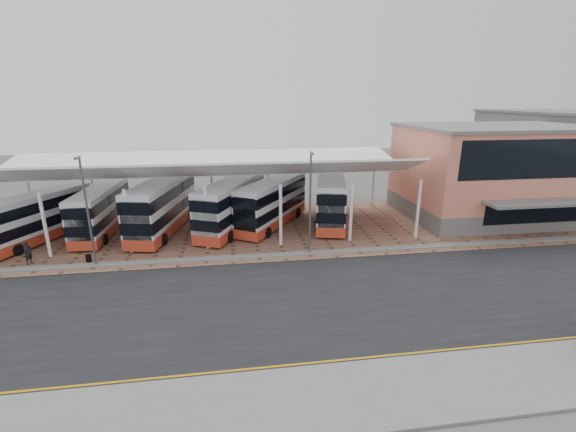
% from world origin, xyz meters
% --- Properties ---
extents(ground, '(140.00, 140.00, 0.00)m').
position_xyz_m(ground, '(0.00, 0.00, 0.00)').
color(ground, '#4C4E48').
extents(road, '(120.00, 14.00, 0.02)m').
position_xyz_m(road, '(0.00, -1.00, 0.01)').
color(road, black).
rests_on(road, ground).
extents(forecourt, '(72.00, 16.00, 0.06)m').
position_xyz_m(forecourt, '(2.00, 13.00, 0.03)').
color(forecourt, brown).
rests_on(forecourt, ground).
extents(sidewalk, '(120.00, 4.00, 0.14)m').
position_xyz_m(sidewalk, '(0.00, -9.00, 0.07)').
color(sidewalk, slate).
rests_on(sidewalk, ground).
extents(north_kerb, '(120.00, 0.80, 0.14)m').
position_xyz_m(north_kerb, '(0.00, 6.20, 0.07)').
color(north_kerb, slate).
rests_on(north_kerb, ground).
extents(yellow_line_near, '(120.00, 0.12, 0.01)m').
position_xyz_m(yellow_line_near, '(0.00, -7.00, 0.03)').
color(yellow_line_near, '#C28708').
rests_on(yellow_line_near, road).
extents(yellow_line_far, '(120.00, 0.12, 0.01)m').
position_xyz_m(yellow_line_far, '(0.00, -6.70, 0.03)').
color(yellow_line_far, '#C28708').
rests_on(yellow_line_far, road).
extents(canopy, '(37.00, 11.63, 7.07)m').
position_xyz_m(canopy, '(-6.00, 13.94, 5.80)').
color(canopy, white).
rests_on(canopy, ground).
extents(terminal, '(18.40, 14.40, 9.25)m').
position_xyz_m(terminal, '(23.00, 13.92, 4.66)').
color(terminal, slate).
rests_on(terminal, ground).
extents(lamp_west, '(0.16, 0.90, 8.07)m').
position_xyz_m(lamp_west, '(-14.00, 6.27, 4.36)').
color(lamp_west, '#4F5155').
rests_on(lamp_west, ground).
extents(lamp_east, '(0.16, 0.90, 8.07)m').
position_xyz_m(lamp_east, '(2.00, 6.27, 4.36)').
color(lamp_east, '#4F5155').
rests_on(lamp_east, ground).
extents(bus_0, '(6.26, 10.02, 4.11)m').
position_xyz_m(bus_0, '(-20.28, 12.49, 2.10)').
color(bus_0, silver).
rests_on(bus_0, forecourt).
extents(bus_1, '(2.76, 10.09, 4.13)m').
position_xyz_m(bus_1, '(-15.63, 13.83, 2.11)').
color(bus_1, silver).
rests_on(bus_1, forecourt).
extents(bus_2, '(4.88, 11.72, 4.71)m').
position_xyz_m(bus_2, '(-10.20, 13.56, 2.40)').
color(bus_2, silver).
rests_on(bus_2, forecourt).
extents(bus_3, '(6.79, 11.08, 4.53)m').
position_xyz_m(bus_3, '(-3.94, 13.33, 2.31)').
color(bus_3, silver).
rests_on(bus_3, forecourt).
extents(bus_4, '(7.76, 10.24, 4.37)m').
position_xyz_m(bus_4, '(-0.13, 13.75, 2.23)').
color(bus_4, silver).
rests_on(bus_4, forecourt).
extents(bus_5, '(5.10, 11.38, 4.57)m').
position_xyz_m(bus_5, '(5.67, 14.22, 2.33)').
color(bus_5, silver).
rests_on(bus_5, forecourt).
extents(pedestrian, '(0.62, 0.75, 1.78)m').
position_xyz_m(pedestrian, '(-18.91, 7.24, 0.95)').
color(pedestrian, black).
rests_on(pedestrian, forecourt).
extents(suitcase, '(0.34, 0.25, 0.59)m').
position_xyz_m(suitcase, '(-14.71, 6.99, 0.35)').
color(suitcase, black).
rests_on(suitcase, forecourt).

